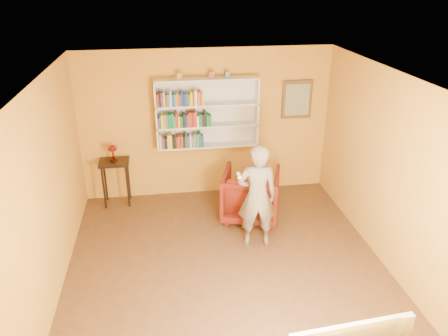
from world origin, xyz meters
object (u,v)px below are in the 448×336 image
(ruby_lustre, at_px, (113,150))
(person, at_px, (257,196))
(armchair, at_px, (251,195))
(console_table, at_px, (115,168))
(bookshelf, at_px, (207,113))

(ruby_lustre, relative_size, person, 0.18)
(armchair, bearing_deg, ruby_lustre, -2.85)
(armchair, relative_size, person, 0.58)
(ruby_lustre, bearing_deg, console_table, 135.00)
(console_table, xyz_separation_m, ruby_lustre, (0.00, -0.00, 0.35))
(console_table, distance_m, armchair, 2.45)
(bookshelf, xyz_separation_m, console_table, (-1.67, -0.16, -0.90))
(bookshelf, xyz_separation_m, person, (0.53, -1.79, -0.77))
(console_table, xyz_separation_m, person, (2.20, -1.63, 0.12))
(armchair, height_order, person, person)
(ruby_lustre, bearing_deg, armchair, -20.02)
(person, bearing_deg, bookshelf, -68.95)
(ruby_lustre, distance_m, person, 2.75)
(console_table, height_order, armchair, armchair)
(bookshelf, xyz_separation_m, armchair, (0.62, -0.99, -1.17))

